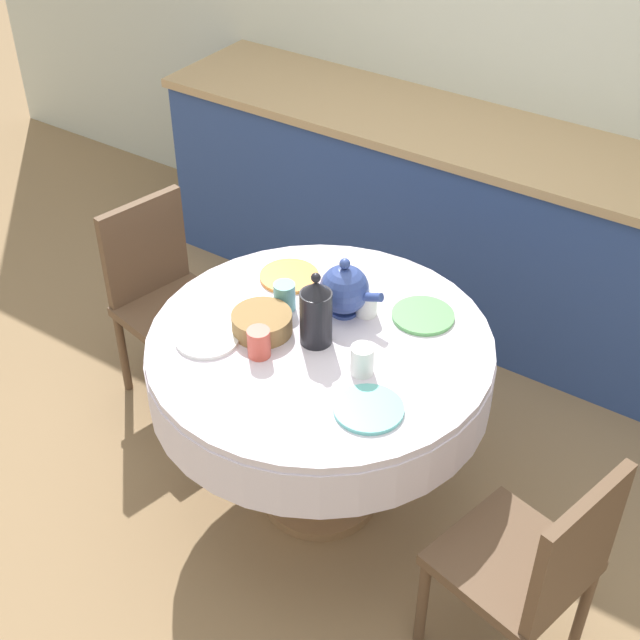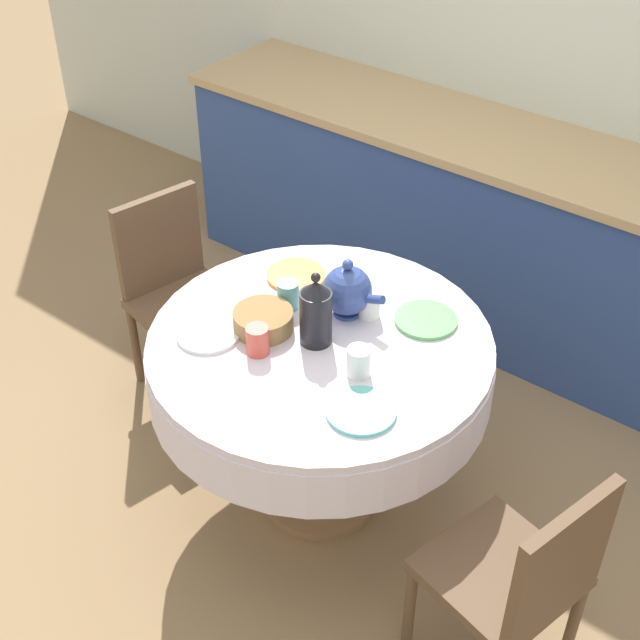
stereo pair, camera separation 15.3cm
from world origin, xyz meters
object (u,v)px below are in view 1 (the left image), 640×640
at_px(chair_left, 535,565).
at_px(chair_right, 165,293).
at_px(teapot, 345,290).
at_px(coffee_carafe, 316,313).

xyz_separation_m(chair_left, chair_right, (-1.79, 0.41, 0.00)).
bearing_deg(chair_right, chair_left, 89.41).
relative_size(chair_left, teapot, 3.65).
distance_m(chair_left, chair_right, 1.83).
height_order(chair_left, coffee_carafe, coffee_carafe).
relative_size(chair_right, coffee_carafe, 3.18).
relative_size(chair_left, chair_right, 1.00).
height_order(chair_right, teapot, teapot).
bearing_deg(coffee_carafe, teapot, 92.09).
xyz_separation_m(chair_left, coffee_carafe, (-0.90, 0.20, 0.41)).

